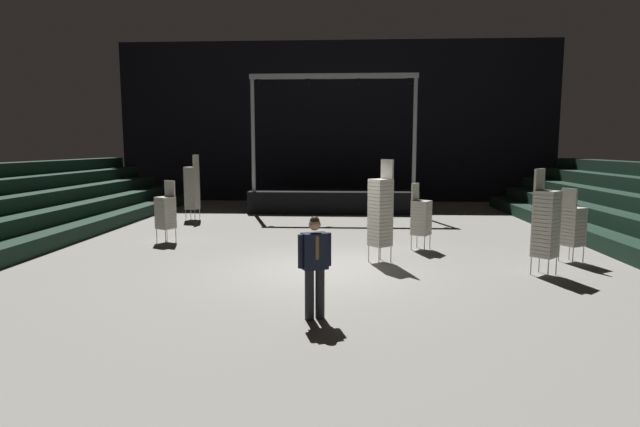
# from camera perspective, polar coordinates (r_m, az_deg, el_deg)

# --- Properties ---
(ground_plane) EXTENTS (22.00, 30.00, 0.10)m
(ground_plane) POSITION_cam_1_polar(r_m,az_deg,el_deg) (11.76, 0.06, -6.49)
(ground_plane) COLOR gray
(arena_end_wall) EXTENTS (22.00, 0.30, 8.00)m
(arena_end_wall) POSITION_cam_1_polar(r_m,az_deg,el_deg) (26.43, 1.80, 10.07)
(arena_end_wall) COLOR black
(arena_end_wall) RESTS_ON ground_plane
(stage_riser) EXTENTS (7.08, 2.66, 5.68)m
(stage_riser) POSITION_cam_1_polar(r_m,az_deg,el_deg) (22.31, 1.52, 1.77)
(stage_riser) COLOR black
(stage_riser) RESTS_ON ground_plane
(man_with_tie) EXTENTS (0.56, 0.37, 1.68)m
(man_with_tie) POSITION_cam_1_polar(r_m,az_deg,el_deg) (8.28, -0.57, -5.35)
(man_with_tie) COLOR black
(man_with_tie) RESTS_ON ground_plane
(chair_stack_front_left) EXTENTS (0.52, 0.52, 2.48)m
(chair_stack_front_left) POSITION_cam_1_polar(r_m,az_deg,el_deg) (20.19, -13.97, 2.83)
(chair_stack_front_left) COLOR #B2B5BA
(chair_stack_front_left) RESTS_ON ground_plane
(chair_stack_front_right) EXTENTS (0.62, 0.62, 2.48)m
(chair_stack_front_right) POSITION_cam_1_polar(r_m,az_deg,el_deg) (12.39, 6.72, 0.23)
(chair_stack_front_right) COLOR #B2B5BA
(chair_stack_front_right) RESTS_ON ground_plane
(chair_stack_mid_left) EXTENTS (0.60, 0.60, 1.79)m
(chair_stack_mid_left) POSITION_cam_1_polar(r_m,az_deg,el_deg) (15.62, -16.71, 0.21)
(chair_stack_mid_left) COLOR #B2B5BA
(chair_stack_mid_left) RESTS_ON ground_plane
(chair_stack_mid_right) EXTENTS (0.60, 0.60, 1.79)m
(chair_stack_mid_right) POSITION_cam_1_polar(r_m,az_deg,el_deg) (14.17, 11.11, -0.33)
(chair_stack_mid_right) COLOR #B2B5BA
(chair_stack_mid_right) RESTS_ON ground_plane
(chair_stack_mid_centre) EXTENTS (0.60, 0.60, 1.79)m
(chair_stack_mid_centre) POSITION_cam_1_polar(r_m,az_deg,el_deg) (13.79, 26.17, -1.17)
(chair_stack_mid_centre) COLOR #B2B5BA
(chair_stack_mid_centre) RESTS_ON ground_plane
(chair_stack_rear_left) EXTENTS (0.62, 0.62, 2.31)m
(chair_stack_rear_left) POSITION_cam_1_polar(r_m,az_deg,el_deg) (12.10, 23.71, -0.93)
(chair_stack_rear_left) COLOR #B2B5BA
(chair_stack_rear_left) RESTS_ON ground_plane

